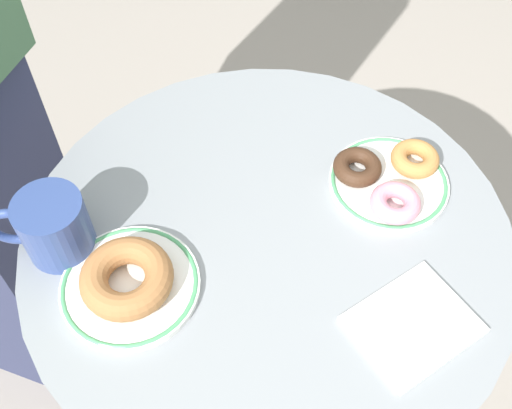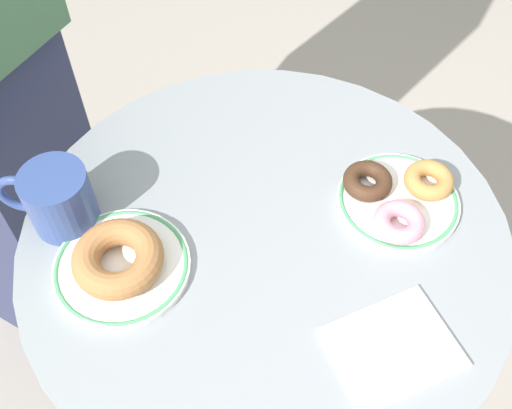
# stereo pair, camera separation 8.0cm
# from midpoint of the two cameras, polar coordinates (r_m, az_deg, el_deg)

# --- Properties ---
(cafe_table) EXTENTS (0.66, 0.66, 0.76)m
(cafe_table) POSITION_cam_midpoint_polar(r_m,az_deg,el_deg) (1.04, 2.96, -10.62)
(cafe_table) COLOR gray
(cafe_table) RESTS_ON ground
(plate_left) EXTENTS (0.18, 0.18, 0.01)m
(plate_left) POSITION_cam_midpoint_polar(r_m,az_deg,el_deg) (0.81, -9.52, -5.87)
(plate_left) COLOR white
(plate_left) RESTS_ON cafe_table
(plate_right) EXTENTS (0.17, 0.17, 0.01)m
(plate_right) POSITION_cam_midpoint_polar(r_m,az_deg,el_deg) (0.88, 15.52, 0.15)
(plate_right) COLOR white
(plate_right) RESTS_ON cafe_table
(donut_cinnamon) EXTENTS (0.13, 0.13, 0.04)m
(donut_cinnamon) POSITION_cam_midpoint_polar(r_m,az_deg,el_deg) (0.78, -9.81, -5.13)
(donut_cinnamon) COLOR #A36B3D
(donut_cinnamon) RESTS_ON plate_left
(donut_old_fashioned) EXTENTS (0.10, 0.10, 0.02)m
(donut_old_fashioned) POSITION_cam_midpoint_polar(r_m,az_deg,el_deg) (0.90, 18.16, 1.97)
(donut_old_fashioned) COLOR #BC7F42
(donut_old_fashioned) RESTS_ON plate_right
(donut_chocolate) EXTENTS (0.10, 0.10, 0.02)m
(donut_chocolate) POSITION_cam_midpoint_polar(r_m,az_deg,el_deg) (0.87, 12.81, 2.01)
(donut_chocolate) COLOR #422819
(donut_chocolate) RESTS_ON plate_right
(donut_pink_frosted) EXTENTS (0.09, 0.09, 0.02)m
(donut_pink_frosted) POSITION_cam_midpoint_polar(r_m,az_deg,el_deg) (0.84, 15.74, -1.78)
(donut_pink_frosted) COLOR pink
(donut_pink_frosted) RESTS_ON plate_right
(paper_napkin) EXTENTS (0.15, 0.13, 0.01)m
(paper_napkin) POSITION_cam_midpoint_polar(r_m,az_deg,el_deg) (0.77, 15.57, -12.82)
(paper_napkin) COLOR white
(paper_napkin) RESTS_ON cafe_table
(coffee_mug) EXTENTS (0.12, 0.10, 0.09)m
(coffee_mug) POSITION_cam_midpoint_polar(r_m,az_deg,el_deg) (0.83, -15.36, 0.31)
(coffee_mug) COLOR #334784
(coffee_mug) RESTS_ON cafe_table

